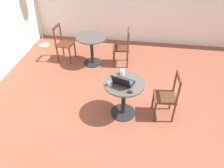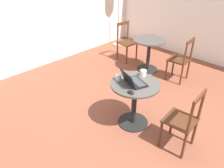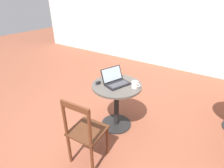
% 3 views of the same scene
% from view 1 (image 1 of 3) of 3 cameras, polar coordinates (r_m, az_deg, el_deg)
% --- Properties ---
extents(ground_plane, '(16.00, 16.00, 0.00)m').
position_cam_1_polar(ground_plane, '(4.06, 7.51, -9.96)').
color(ground_plane, brown).
extents(cafe_table_near, '(0.72, 0.72, 0.72)m').
position_cam_1_polar(cafe_table_near, '(3.85, 3.10, -2.07)').
color(cafe_table_near, black).
rests_on(cafe_table_near, ground_plane).
extents(cafe_table_mid, '(0.72, 0.72, 0.72)m').
position_cam_1_polar(cafe_table_mid, '(5.34, -5.37, 10.25)').
color(cafe_table_mid, black).
rests_on(cafe_table_mid, ground_plane).
extents(chair_near_front, '(0.41, 0.41, 0.92)m').
position_cam_1_polar(chair_near_front, '(3.97, 14.24, -3.26)').
color(chair_near_front, '#562D19').
rests_on(chair_near_front, ground_plane).
extents(chair_mid_back, '(0.42, 0.42, 0.92)m').
position_cam_1_polar(chair_mid_back, '(5.64, -12.54, 10.28)').
color(chair_mid_back, '#562D19').
rests_on(chair_mid_back, ground_plane).
extents(chair_mid_front, '(0.42, 0.42, 0.92)m').
position_cam_1_polar(chair_mid_front, '(5.33, 2.81, 9.43)').
color(chair_mid_front, '#562D19').
rests_on(chair_mid_front, ground_plane).
extents(laptop, '(0.39, 0.41, 0.21)m').
position_cam_1_polar(laptop, '(3.67, 2.93, 0.62)').
color(laptop, black).
rests_on(laptop, cafe_table_near).
extents(mouse, '(0.06, 0.10, 0.03)m').
position_cam_1_polar(mouse, '(3.52, 4.77, -2.04)').
color(mouse, black).
rests_on(mouse, cafe_table_near).
extents(mug, '(0.13, 0.09, 0.09)m').
position_cam_1_polar(mug, '(3.90, 2.74, 3.21)').
color(mug, silver).
rests_on(mug, cafe_table_near).
extents(drinking_glass, '(0.07, 0.07, 0.09)m').
position_cam_1_polar(drinking_glass, '(3.63, -0.55, 0.18)').
color(drinking_glass, silver).
rests_on(drinking_glass, cafe_table_near).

